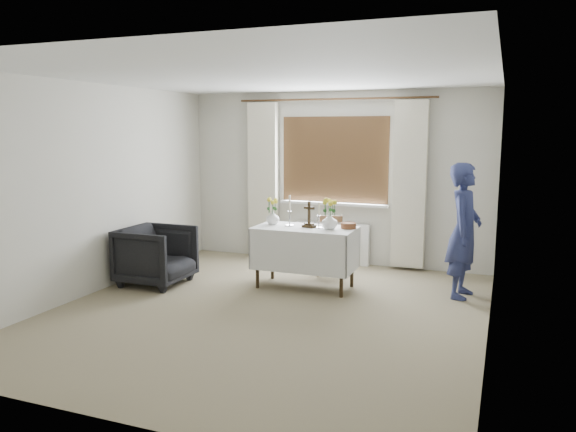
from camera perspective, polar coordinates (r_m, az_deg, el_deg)
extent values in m
plane|color=#85795B|center=(6.17, -2.11, -9.69)|extent=(5.00, 5.00, 0.00)
cube|color=silver|center=(6.98, 1.73, -4.25)|extent=(1.24, 0.64, 0.76)
imported|color=black|center=(7.33, -13.24, -3.92)|extent=(0.82, 0.80, 0.75)
imported|color=navy|center=(6.84, 17.45, -1.43)|extent=(0.45, 0.62, 1.58)
cube|color=silver|center=(8.30, 4.54, -2.74)|extent=(1.10, 0.10, 0.60)
imported|color=white|center=(7.11, -1.56, -0.15)|extent=(0.22, 0.22, 0.18)
imported|color=white|center=(6.78, 4.25, -0.51)|extent=(0.25, 0.25, 0.20)
cylinder|color=brown|center=(6.87, 6.17, -0.97)|extent=(0.23, 0.23, 0.07)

